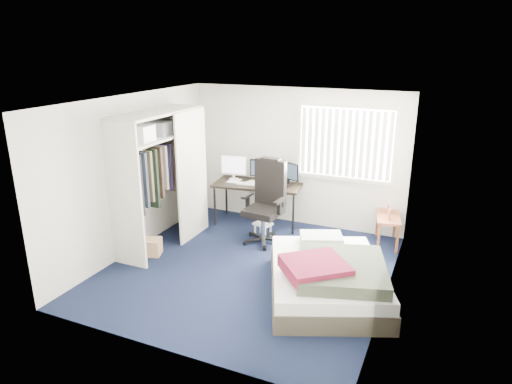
{
  "coord_description": "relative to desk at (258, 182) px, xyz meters",
  "views": [
    {
      "loc": [
        2.58,
        -5.58,
        3.23
      ],
      "look_at": [
        -0.05,
        0.4,
        1.09
      ],
      "focal_mm": 32.0,
      "sensor_mm": 36.0,
      "label": 1
    }
  ],
  "objects": [
    {
      "name": "bed",
      "position": [
        1.87,
        -2.0,
        -0.53
      ],
      "size": [
        2.09,
        2.35,
        0.64
      ],
      "color": "#3D372C",
      "rests_on": "ground"
    },
    {
      "name": "office_chair",
      "position": [
        0.43,
        -0.68,
        -0.26
      ],
      "size": [
        0.73,
        0.73,
        1.42
      ],
      "color": "black",
      "rests_on": "ground"
    },
    {
      "name": "room_shell",
      "position": [
        0.6,
        -1.75,
        0.7
      ],
      "size": [
        4.2,
        4.2,
        4.2
      ],
      "color": "silver",
      "rests_on": "ground"
    },
    {
      "name": "pine_box",
      "position": [
        -1.05,
        -1.94,
        -0.67
      ],
      "size": [
        0.42,
        0.37,
        0.27
      ],
      "primitive_type": "cube",
      "rotation": [
        0.0,
        0.0,
        0.34
      ],
      "color": "tan",
      "rests_on": "ground"
    },
    {
      "name": "ground",
      "position": [
        0.6,
        -1.75,
        -0.81
      ],
      "size": [
        4.2,
        4.2,
        0.0
      ],
      "primitive_type": "plane",
      "color": "black",
      "rests_on": "ground"
    },
    {
      "name": "nightstand",
      "position": [
        2.35,
        0.0,
        -0.36
      ],
      "size": [
        0.51,
        0.8,
        0.69
      ],
      "color": "brown",
      "rests_on": "ground"
    },
    {
      "name": "footstool",
      "position": [
        0.32,
        -0.54,
        -0.62
      ],
      "size": [
        0.35,
        0.31,
        0.24
      ],
      "color": "white",
      "rests_on": "ground"
    },
    {
      "name": "closet",
      "position": [
        -1.07,
        -1.49,
        0.54
      ],
      "size": [
        0.64,
        1.84,
        2.22
      ],
      "color": "beige",
      "rests_on": "ground"
    },
    {
      "name": "window_assembly",
      "position": [
        1.5,
        0.29,
        0.79
      ],
      "size": [
        1.72,
        0.09,
        1.32
      ],
      "color": "white",
      "rests_on": "ground"
    },
    {
      "name": "desk",
      "position": [
        0.0,
        0.0,
        0.0
      ],
      "size": [
        1.67,
        0.94,
        1.24
      ],
      "color": "black",
      "rests_on": "ground"
    }
  ]
}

